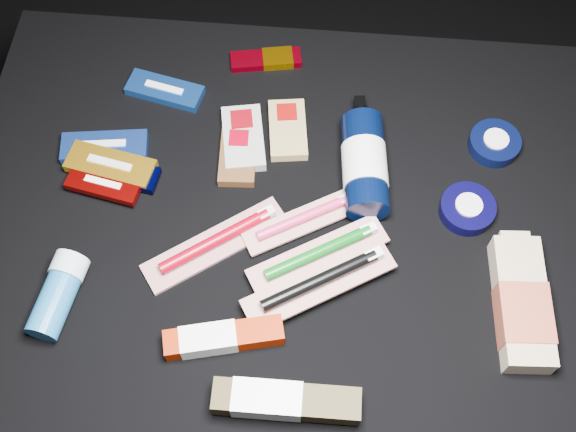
# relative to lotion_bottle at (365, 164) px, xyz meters

# --- Properties ---
(ground) EXTENTS (3.00, 3.00, 0.00)m
(ground) POSITION_rel_lotion_bottle_xyz_m (-0.12, -0.10, -0.43)
(ground) COLOR black
(ground) RESTS_ON ground
(cloth_table) EXTENTS (0.98, 0.78, 0.40)m
(cloth_table) POSITION_rel_lotion_bottle_xyz_m (-0.12, -0.10, -0.23)
(cloth_table) COLOR black
(cloth_table) RESTS_ON ground
(luna_bar_0) EXTENTS (0.13, 0.07, 0.02)m
(luna_bar_0) POSITION_rel_lotion_bottle_xyz_m (-0.33, 0.13, -0.03)
(luna_bar_0) COLOR #1B4FAE
(luna_bar_0) RESTS_ON cloth_table
(luna_bar_1) EXTENTS (0.14, 0.07, 0.02)m
(luna_bar_1) POSITION_rel_lotion_bottle_xyz_m (-0.41, 0.01, -0.02)
(luna_bar_1) COLOR #1F47AB
(luna_bar_1) RESTS_ON cloth_table
(luna_bar_2) EXTENTS (0.12, 0.06, 0.01)m
(luna_bar_2) POSITION_rel_lotion_bottle_xyz_m (-0.37, -0.03, -0.02)
(luna_bar_2) COLOR black
(luna_bar_2) RESTS_ON cloth_table
(luna_bar_3) EXTENTS (0.14, 0.08, 0.02)m
(luna_bar_3) POSITION_rel_lotion_bottle_xyz_m (-0.39, -0.03, -0.02)
(luna_bar_3) COLOR orange
(luna_bar_3) RESTS_ON cloth_table
(luna_bar_4) EXTENTS (0.12, 0.06, 0.01)m
(luna_bar_4) POSITION_rel_lotion_bottle_xyz_m (-0.39, -0.06, -0.02)
(luna_bar_4) COLOR #7A0504
(luna_bar_4) RESTS_ON cloth_table
(clif_bar_0) EXTENTS (0.06, 0.11, 0.02)m
(clif_bar_0) POSITION_rel_lotion_bottle_xyz_m (-0.20, 0.02, -0.02)
(clif_bar_0) COLOR #4D2F16
(clif_bar_0) RESTS_ON cloth_table
(clif_bar_1) EXTENTS (0.08, 0.13, 0.02)m
(clif_bar_1) POSITION_rel_lotion_bottle_xyz_m (-0.19, 0.05, -0.02)
(clif_bar_1) COLOR #A0A19A
(clif_bar_1) RESTS_ON cloth_table
(clif_bar_2) EXTENTS (0.07, 0.11, 0.02)m
(clif_bar_2) POSITION_rel_lotion_bottle_xyz_m (-0.12, 0.07, -0.02)
(clif_bar_2) COLOR #A28A50
(clif_bar_2) RESTS_ON cloth_table
(power_bar) EXTENTS (0.12, 0.06, 0.01)m
(power_bar) POSITION_rel_lotion_bottle_xyz_m (-0.17, 0.21, -0.03)
(power_bar) COLOR maroon
(power_bar) RESTS_ON cloth_table
(lotion_bottle) EXTENTS (0.08, 0.21, 0.07)m
(lotion_bottle) POSITION_rel_lotion_bottle_xyz_m (0.00, 0.00, 0.00)
(lotion_bottle) COLOR black
(lotion_bottle) RESTS_ON cloth_table
(cream_tin_upper) EXTENTS (0.08, 0.08, 0.02)m
(cream_tin_upper) POSITION_rel_lotion_bottle_xyz_m (0.20, 0.07, -0.02)
(cream_tin_upper) COLOR black
(cream_tin_upper) RESTS_ON cloth_table
(cream_tin_lower) EXTENTS (0.08, 0.08, 0.03)m
(cream_tin_lower) POSITION_rel_lotion_bottle_xyz_m (0.16, -0.05, -0.02)
(cream_tin_lower) COLOR black
(cream_tin_lower) RESTS_ON cloth_table
(bodywash_bottle) EXTENTS (0.08, 0.20, 0.04)m
(bodywash_bottle) POSITION_rel_lotion_bottle_xyz_m (0.23, -0.20, -0.01)
(bodywash_bottle) COLOR tan
(bodywash_bottle) RESTS_ON cloth_table
(deodorant_stick) EXTENTS (0.07, 0.13, 0.05)m
(deodorant_stick) POSITION_rel_lotion_bottle_xyz_m (-0.42, -0.24, -0.01)
(deodorant_stick) COLOR #1A588A
(deodorant_stick) RESTS_ON cloth_table
(toothbrush_pack_0) EXTENTS (0.21, 0.17, 0.02)m
(toothbrush_pack_0) POSITION_rel_lotion_bottle_xyz_m (-0.21, -0.14, -0.02)
(toothbrush_pack_0) COLOR #BBB6AF
(toothbrush_pack_0) RESTS_ON cloth_table
(toothbrush_pack_1) EXTENTS (0.18, 0.13, 0.02)m
(toothbrush_pack_1) POSITION_rel_lotion_bottle_xyz_m (-0.08, -0.09, -0.02)
(toothbrush_pack_1) COLOR silver
(toothbrush_pack_1) RESTS_ON cloth_table
(toothbrush_pack_2) EXTENTS (0.21, 0.15, 0.02)m
(toothbrush_pack_2) POSITION_rel_lotion_bottle_xyz_m (-0.06, -0.15, -0.01)
(toothbrush_pack_2) COLOR silver
(toothbrush_pack_2) RESTS_ON cloth_table
(toothbrush_pack_3) EXTENTS (0.22, 0.16, 0.02)m
(toothbrush_pack_3) POSITION_rel_lotion_bottle_xyz_m (-0.05, -0.19, -0.00)
(toothbrush_pack_3) COLOR beige
(toothbrush_pack_3) RESTS_ON cloth_table
(toothpaste_carton_red) EXTENTS (0.17, 0.07, 0.03)m
(toothpaste_carton_red) POSITION_rel_lotion_bottle_xyz_m (-0.19, -0.28, -0.02)
(toothpaste_carton_red) COLOR #8E1900
(toothpaste_carton_red) RESTS_ON cloth_table
(toothpaste_carton_green) EXTENTS (0.19, 0.05, 0.04)m
(toothpaste_carton_green) POSITION_rel_lotion_bottle_xyz_m (-0.10, -0.36, -0.01)
(toothpaste_carton_green) COLOR #30250E
(toothpaste_carton_green) RESTS_ON cloth_table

